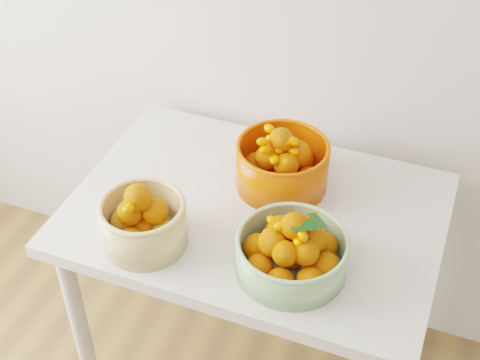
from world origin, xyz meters
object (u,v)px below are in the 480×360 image
Objects in this scene: table at (255,234)px; bowl_green at (292,251)px; bowl_cream at (143,222)px; bowl_orange at (282,164)px.

table is 3.00× the size of bowl_green.
bowl_cream is 0.43m from bowl_orange.
bowl_green is 0.32m from bowl_orange.
bowl_green is at bearing -47.64° from table.
bowl_cream is 0.38m from bowl_green.
bowl_orange is at bearing 113.20° from bowl_green.
table is 0.35m from bowl_cream.
table is 4.34× the size of bowl_cream.
bowl_cream reaches higher than table.
bowl_orange is at bearing 53.79° from bowl_cream.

